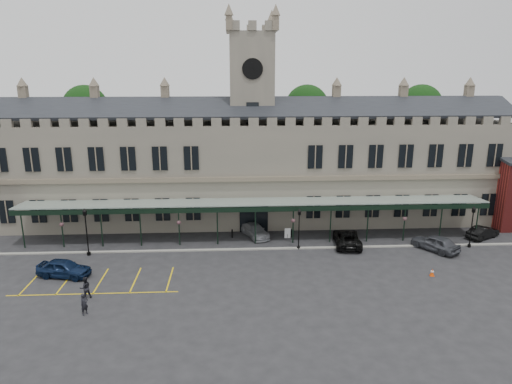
{
  "coord_description": "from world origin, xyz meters",
  "views": [
    {
      "loc": [
        -2.29,
        -38.23,
        17.86
      ],
      "look_at": [
        0.0,
        6.0,
        6.0
      ],
      "focal_mm": 32.0,
      "sensor_mm": 36.0,
      "label": 1
    }
  ],
  "objects_px": {
    "lamp_post_left": "(86,228)",
    "car_left_a": "(64,268)",
    "sign_board": "(288,233)",
    "person_a": "(84,304)",
    "car_taxi": "(255,230)",
    "station_building": "(252,167)",
    "car_right_b": "(483,232)",
    "car_van": "(347,238)",
    "person_b": "(85,288)",
    "car_right_a": "(435,243)",
    "lamp_post_mid": "(299,225)",
    "traffic_cone": "(432,272)",
    "lamp_post_right": "(472,223)",
    "clock_tower": "(252,112)"
  },
  "relations": [
    {
      "from": "lamp_post_left",
      "to": "car_left_a",
      "type": "xyz_separation_m",
      "value": [
        -0.68,
        -4.86,
        -2.1
      ]
    },
    {
      "from": "car_left_a",
      "to": "person_a",
      "type": "height_order",
      "value": "person_a"
    },
    {
      "from": "clock_tower",
      "to": "person_b",
      "type": "distance_m",
      "value": 27.54
    },
    {
      "from": "traffic_cone",
      "to": "car_right_b",
      "type": "bearing_deg",
      "value": 43.34
    },
    {
      "from": "car_right_a",
      "to": "car_right_b",
      "type": "bearing_deg",
      "value": 170.91
    },
    {
      "from": "person_a",
      "to": "lamp_post_right",
      "type": "bearing_deg",
      "value": -35.52
    },
    {
      "from": "sign_board",
      "to": "car_van",
      "type": "distance_m",
      "value": 6.46
    },
    {
      "from": "clock_tower",
      "to": "car_van",
      "type": "relative_size",
      "value": 4.47
    },
    {
      "from": "car_taxi",
      "to": "car_right_b",
      "type": "relative_size",
      "value": 1.13
    },
    {
      "from": "lamp_post_right",
      "to": "sign_board",
      "type": "bearing_deg",
      "value": 169.03
    },
    {
      "from": "station_building",
      "to": "lamp_post_left",
      "type": "bearing_deg",
      "value": -146.72
    },
    {
      "from": "car_van",
      "to": "person_a",
      "type": "bearing_deg",
      "value": 35.67
    },
    {
      "from": "lamp_post_left",
      "to": "lamp_post_right",
      "type": "relative_size",
      "value": 1.1
    },
    {
      "from": "car_left_a",
      "to": "person_a",
      "type": "bearing_deg",
      "value": -137.8
    },
    {
      "from": "clock_tower",
      "to": "car_right_b",
      "type": "bearing_deg",
      "value": -18.77
    },
    {
      "from": "station_building",
      "to": "lamp_post_right",
      "type": "distance_m",
      "value": 25.05
    },
    {
      "from": "station_building",
      "to": "car_right_a",
      "type": "relative_size",
      "value": 12.31
    },
    {
      "from": "clock_tower",
      "to": "station_building",
      "type": "bearing_deg",
      "value": -90.0
    },
    {
      "from": "station_building",
      "to": "car_right_b",
      "type": "distance_m",
      "value": 27.0
    },
    {
      "from": "traffic_cone",
      "to": "car_left_a",
      "type": "xyz_separation_m",
      "value": [
        -32.9,
        1.56,
        0.48
      ]
    },
    {
      "from": "traffic_cone",
      "to": "person_b",
      "type": "relative_size",
      "value": 0.36
    },
    {
      "from": "car_taxi",
      "to": "person_b",
      "type": "bearing_deg",
      "value": -159.57
    },
    {
      "from": "lamp_post_mid",
      "to": "car_van",
      "type": "distance_m",
      "value": 5.61
    },
    {
      "from": "station_building",
      "to": "person_a",
      "type": "height_order",
      "value": "station_building"
    },
    {
      "from": "sign_board",
      "to": "person_a",
      "type": "height_order",
      "value": "person_a"
    },
    {
      "from": "car_right_a",
      "to": "car_right_b",
      "type": "distance_m",
      "value": 7.47
    },
    {
      "from": "car_van",
      "to": "person_a",
      "type": "relative_size",
      "value": 3.24
    },
    {
      "from": "person_b",
      "to": "lamp_post_right",
      "type": "bearing_deg",
      "value": 165.28
    },
    {
      "from": "car_left_a",
      "to": "car_right_b",
      "type": "xyz_separation_m",
      "value": [
        42.46,
        7.46,
        -0.12
      ]
    },
    {
      "from": "lamp_post_left",
      "to": "car_taxi",
      "type": "relative_size",
      "value": 1.05
    },
    {
      "from": "sign_board",
      "to": "car_right_b",
      "type": "xyz_separation_m",
      "value": [
        21.39,
        -1.14,
        0.13
      ]
    },
    {
      "from": "lamp_post_left",
      "to": "traffic_cone",
      "type": "relative_size",
      "value": 7.42
    },
    {
      "from": "station_building",
      "to": "lamp_post_right",
      "type": "bearing_deg",
      "value": -26.07
    },
    {
      "from": "lamp_post_left",
      "to": "sign_board",
      "type": "relative_size",
      "value": 4.34
    },
    {
      "from": "sign_board",
      "to": "car_van",
      "type": "relative_size",
      "value": 0.2
    },
    {
      "from": "lamp_post_mid",
      "to": "car_van",
      "type": "height_order",
      "value": "lamp_post_mid"
    },
    {
      "from": "station_building",
      "to": "person_b",
      "type": "relative_size",
      "value": 32.68
    },
    {
      "from": "car_right_b",
      "to": "person_b",
      "type": "bearing_deg",
      "value": 77.46
    },
    {
      "from": "clock_tower",
      "to": "car_taxi",
      "type": "xyz_separation_m",
      "value": [
        0.05,
        -6.61,
        -12.43
      ]
    },
    {
      "from": "lamp_post_mid",
      "to": "car_right_a",
      "type": "distance_m",
      "value": 14.03
    },
    {
      "from": "car_left_a",
      "to": "car_van",
      "type": "distance_m",
      "value": 27.79
    },
    {
      "from": "lamp_post_mid",
      "to": "car_left_a",
      "type": "bearing_deg",
      "value": -166.05
    },
    {
      "from": "lamp_post_mid",
      "to": "sign_board",
      "type": "distance_m",
      "value": 3.85
    },
    {
      "from": "station_building",
      "to": "person_a",
      "type": "distance_m",
      "value": 26.99
    },
    {
      "from": "person_b",
      "to": "station_building",
      "type": "bearing_deg",
      "value": -154.3
    },
    {
      "from": "traffic_cone",
      "to": "person_a",
      "type": "bearing_deg",
      "value": -169.84
    },
    {
      "from": "car_taxi",
      "to": "person_a",
      "type": "xyz_separation_m",
      "value": [
        -13.63,
        -16.11,
        0.18
      ]
    },
    {
      "from": "sign_board",
      "to": "person_a",
      "type": "xyz_separation_m",
      "value": [
        -17.19,
        -15.36,
        0.3
      ]
    },
    {
      "from": "clock_tower",
      "to": "car_right_b",
      "type": "xyz_separation_m",
      "value": [
        25.0,
        -8.49,
        -12.43
      ]
    },
    {
      "from": "car_right_a",
      "to": "person_a",
      "type": "xyz_separation_m",
      "value": [
        -31.82,
        -11.05,
        0.02
      ]
    }
  ]
}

